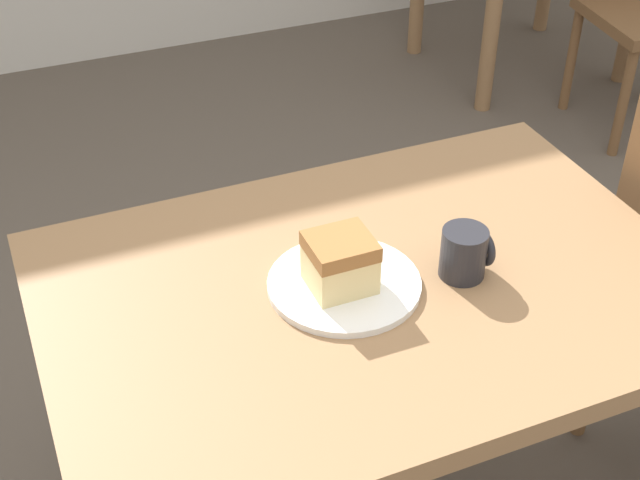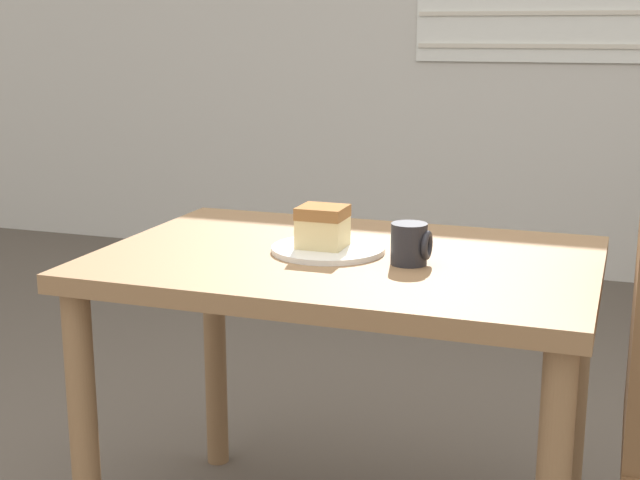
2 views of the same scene
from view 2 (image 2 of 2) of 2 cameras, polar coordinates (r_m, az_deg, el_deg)
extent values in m
cube|color=beige|center=(4.40, 14.22, 11.94)|extent=(1.21, 0.01, 0.02)
cube|color=beige|center=(4.40, 14.34, 13.90)|extent=(1.21, 0.01, 0.02)
cube|color=olive|center=(1.92, 1.73, -1.48)|extent=(1.05, 0.72, 0.04)
cylinder|color=olive|center=(1.98, -14.84, -12.53)|extent=(0.06, 0.06, 0.68)
cylinder|color=olive|center=(2.47, -6.73, -6.84)|extent=(0.06, 0.06, 0.68)
cylinder|color=olive|center=(2.25, 15.99, -9.41)|extent=(0.06, 0.06, 0.68)
cylinder|color=white|center=(1.93, 0.52, -0.59)|extent=(0.25, 0.25, 0.01)
cube|color=#E5CC89|center=(1.92, 0.17, 0.49)|extent=(0.10, 0.09, 0.06)
cube|color=#936033|center=(1.91, 0.17, 1.79)|extent=(0.10, 0.09, 0.03)
cylinder|color=#232328|center=(1.83, 5.71, -0.24)|extent=(0.07, 0.07, 0.09)
torus|color=#232328|center=(1.82, 6.86, -0.33)|extent=(0.01, 0.06, 0.06)
camera|label=1|loc=(1.38, -38.42, 28.92)|focal=50.00mm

